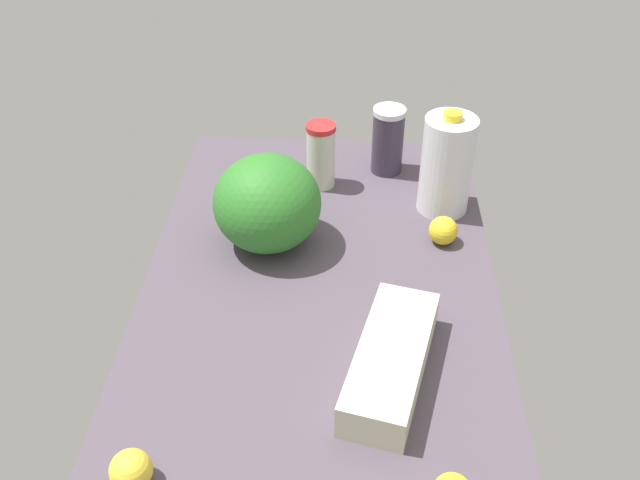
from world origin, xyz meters
TOP-DOWN VIEW (x-y plane):
  - countertop at (0.00, 0.00)cm, footprint 120.00×76.00cm
  - watermelon at (11.67, 12.29)cm, footprint 24.10×24.10cm
  - tumbler_cup at (36.89, 1.55)cm, footprint 7.44×7.44cm
  - shaker_bottle at (44.68, -15.42)cm, footprint 8.39×8.39cm
  - milk_jug at (27.87, -28.66)cm, footprint 12.35×12.35cm
  - egg_carton at (-27.55, -14.29)cm, footprint 35.20×19.76cm
  - lemon_loose at (13.67, -27.53)cm, footprint 6.65×6.65cm
  - lemon_beside_bowl at (-52.57, 27.27)cm, footprint 6.90×6.90cm

SIDE VIEW (x-z plane):
  - countertop at x=0.00cm, z-range 0.00..3.00cm
  - lemon_loose at x=13.67cm, z-range 3.00..9.65cm
  - lemon_beside_bowl at x=-52.57cm, z-range 3.00..9.90cm
  - egg_carton at x=-27.55cm, z-range 3.00..10.39cm
  - tumbler_cup at x=36.89cm, z-range 3.04..20.26cm
  - shaker_bottle at x=44.68cm, z-range 3.04..20.97cm
  - watermelon at x=11.67cm, z-range 3.00..24.82cm
  - milk_jug at x=27.87cm, z-range 2.22..28.21cm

